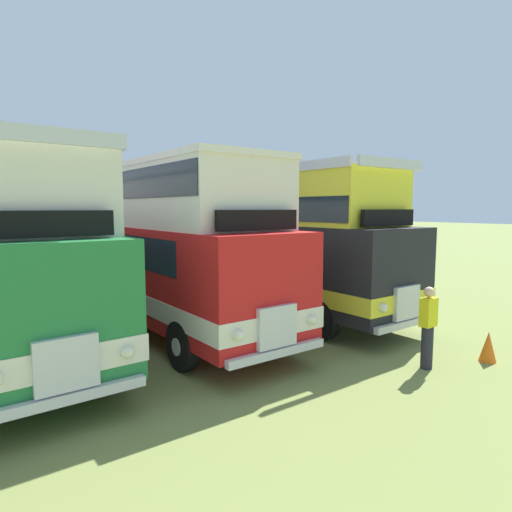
{
  "coord_description": "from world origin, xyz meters",
  "views": [
    {
      "loc": [
        4.19,
        -11.38,
        3.34
      ],
      "look_at": [
        12.63,
        -0.31,
        1.8
      ],
      "focal_mm": 30.72,
      "sensor_mm": 36.0,
      "label": 1
    }
  ],
  "objects": [
    {
      "name": "bus_sixth_in_row",
      "position": [
        5.7,
        0.28,
        2.36
      ],
      "size": [
        2.64,
        10.19,
        4.52
      ],
      "color": "#237538",
      "rests_on": "ground"
    },
    {
      "name": "bus_seventh_in_row",
      "position": [
        9.49,
        0.34,
        2.47
      ],
      "size": [
        2.74,
        10.96,
        4.49
      ],
      "color": "red",
      "rests_on": "ground"
    },
    {
      "name": "bus_eighth_in_row",
      "position": [
        13.29,
        -0.07,
        2.36
      ],
      "size": [
        2.72,
        10.64,
        4.52
      ],
      "color": "black",
      "rests_on": "ground"
    },
    {
      "name": "cone_mid_row",
      "position": [
        13.81,
        -7.1,
        0.33
      ],
      "size": [
        0.36,
        0.36,
        0.67
      ],
      "primitive_type": "cone",
      "color": "orange",
      "rests_on": "ground"
    },
    {
      "name": "marshal_person",
      "position": [
        12.38,
        -6.52,
        0.89
      ],
      "size": [
        0.36,
        0.24,
        1.73
      ],
      "color": "#23232D",
      "rests_on": "ground"
    }
  ]
}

